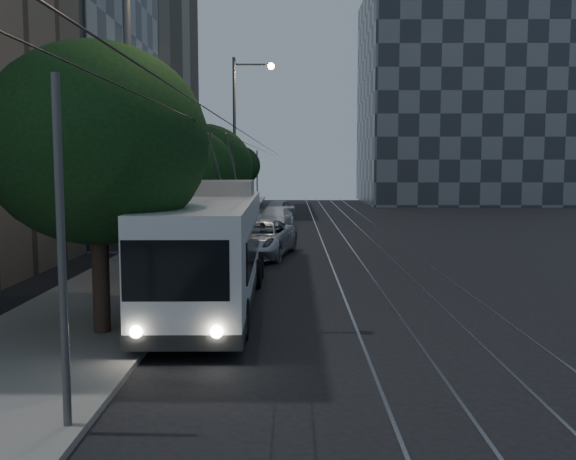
{
  "coord_description": "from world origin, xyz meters",
  "views": [
    {
      "loc": [
        -1.52,
        -20.41,
        4.55
      ],
      "look_at": [
        -1.65,
        2.62,
        2.16
      ],
      "focal_mm": 40.0,
      "sensor_mm": 36.0,
      "label": 1
    }
  ],
  "objects_px": {
    "car_white_a": "(268,228)",
    "streetlamp_far": "(241,130)",
    "car_white_c": "(276,216)",
    "car_white_d": "(277,209)",
    "pickup_silver": "(258,239)",
    "trolleybus": "(212,248)",
    "car_white_b": "(274,219)",
    "streetlamp_near": "(145,78)"
  },
  "relations": [
    {
      "from": "car_white_a",
      "to": "car_white_d",
      "type": "xyz_separation_m",
      "value": [
        0.25,
        14.53,
        0.12
      ]
    },
    {
      "from": "pickup_silver",
      "to": "car_white_a",
      "type": "xyz_separation_m",
      "value": [
        0.22,
        7.52,
        -0.23
      ]
    },
    {
      "from": "car_white_a",
      "to": "streetlamp_near",
      "type": "xyz_separation_m",
      "value": [
        -2.42,
        -21.61,
        6.11
      ]
    },
    {
      "from": "streetlamp_far",
      "to": "car_white_a",
      "type": "bearing_deg",
      "value": -58.73
    },
    {
      "from": "car_white_a",
      "to": "streetlamp_far",
      "type": "xyz_separation_m",
      "value": [
        -1.82,
        2.99,
        6.06
      ]
    },
    {
      "from": "trolleybus",
      "to": "car_white_d",
      "type": "xyz_separation_m",
      "value": [
        1.4,
        32.62,
        -1.03
      ]
    },
    {
      "from": "pickup_silver",
      "to": "car_white_d",
      "type": "bearing_deg",
      "value": 99.22
    },
    {
      "from": "streetlamp_near",
      "to": "car_white_a",
      "type": "bearing_deg",
      "value": 83.62
    },
    {
      "from": "pickup_silver",
      "to": "streetlamp_far",
      "type": "bearing_deg",
      "value": 109.09
    },
    {
      "from": "trolleybus",
      "to": "car_white_a",
      "type": "relative_size",
      "value": 3.36
    },
    {
      "from": "car_white_a",
      "to": "streetlamp_far",
      "type": "height_order",
      "value": "streetlamp_far"
    },
    {
      "from": "streetlamp_near",
      "to": "car_white_c",
      "type": "bearing_deg",
      "value": 85.04
    },
    {
      "from": "car_white_b",
      "to": "car_white_d",
      "type": "height_order",
      "value": "car_white_d"
    },
    {
      "from": "streetlamp_far",
      "to": "streetlamp_near",
      "type": "bearing_deg",
      "value": -91.39
    },
    {
      "from": "pickup_silver",
      "to": "streetlamp_near",
      "type": "distance_m",
      "value": 15.42
    },
    {
      "from": "car_white_a",
      "to": "car_white_b",
      "type": "bearing_deg",
      "value": 75.43
    },
    {
      "from": "trolleybus",
      "to": "car_white_d",
      "type": "height_order",
      "value": "trolleybus"
    },
    {
      "from": "car_white_a",
      "to": "streetlamp_far",
      "type": "distance_m",
      "value": 7.0
    },
    {
      "from": "pickup_silver",
      "to": "streetlamp_near",
      "type": "xyz_separation_m",
      "value": [
        -2.2,
        -14.09,
        5.88
      ]
    },
    {
      "from": "car_white_b",
      "to": "streetlamp_far",
      "type": "height_order",
      "value": "streetlamp_far"
    },
    {
      "from": "pickup_silver",
      "to": "streetlamp_near",
      "type": "height_order",
      "value": "streetlamp_near"
    },
    {
      "from": "car_white_b",
      "to": "car_white_d",
      "type": "xyz_separation_m",
      "value": [
        0.0,
        9.64,
        0.01
      ]
    },
    {
      "from": "car_white_c",
      "to": "streetlamp_far",
      "type": "distance_m",
      "value": 8.89
    },
    {
      "from": "car_white_a",
      "to": "car_white_d",
      "type": "relative_size",
      "value": 0.85
    },
    {
      "from": "car_white_a",
      "to": "car_white_c",
      "type": "height_order",
      "value": "car_white_a"
    },
    {
      "from": "trolleybus",
      "to": "car_white_d",
      "type": "bearing_deg",
      "value": 86.5
    },
    {
      "from": "car_white_d",
      "to": "streetlamp_far",
      "type": "relative_size",
      "value": 0.41
    },
    {
      "from": "car_white_b",
      "to": "pickup_silver",
      "type": "bearing_deg",
      "value": -81.75
    },
    {
      "from": "car_white_a",
      "to": "pickup_silver",
      "type": "bearing_deg",
      "value": -103.27
    },
    {
      "from": "car_white_b",
      "to": "streetlamp_far",
      "type": "xyz_separation_m",
      "value": [
        -2.07,
        -1.9,
        5.96
      ]
    },
    {
      "from": "car_white_d",
      "to": "streetlamp_near",
      "type": "height_order",
      "value": "streetlamp_near"
    },
    {
      "from": "trolleybus",
      "to": "streetlamp_far",
      "type": "xyz_separation_m",
      "value": [
        -0.67,
        21.08,
        4.92
      ]
    },
    {
      "from": "pickup_silver",
      "to": "streetlamp_far",
      "type": "height_order",
      "value": "streetlamp_far"
    },
    {
      "from": "trolleybus",
      "to": "car_white_b",
      "type": "distance_m",
      "value": 23.05
    },
    {
      "from": "car_white_a",
      "to": "car_white_d",
      "type": "height_order",
      "value": "car_white_d"
    },
    {
      "from": "pickup_silver",
      "to": "car_white_a",
      "type": "height_order",
      "value": "pickup_silver"
    },
    {
      "from": "car_white_c",
      "to": "streetlamp_far",
      "type": "xyz_separation_m",
      "value": [
        -2.07,
        -6.13,
        6.09
      ]
    },
    {
      "from": "car_white_b",
      "to": "car_white_a",
      "type": "bearing_deg",
      "value": -82.54
    },
    {
      "from": "pickup_silver",
      "to": "car_white_c",
      "type": "bearing_deg",
      "value": 98.82
    },
    {
      "from": "car_white_d",
      "to": "streetlamp_near",
      "type": "relative_size",
      "value": 0.41
    },
    {
      "from": "car_white_c",
      "to": "car_white_d",
      "type": "xyz_separation_m",
      "value": [
        0.0,
        5.4,
        0.15
      ]
    },
    {
      "from": "car_white_b",
      "to": "trolleybus",
      "type": "bearing_deg",
      "value": -83.07
    }
  ]
}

